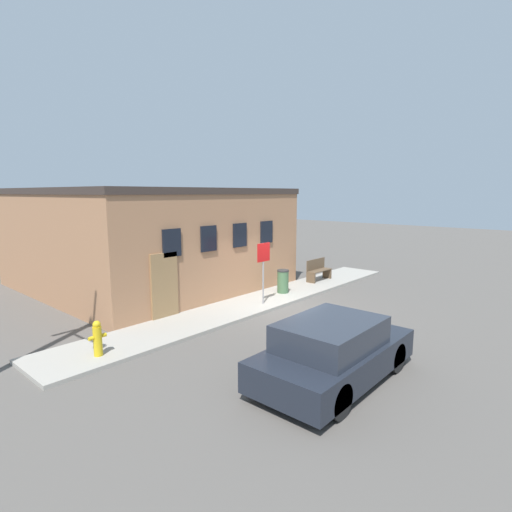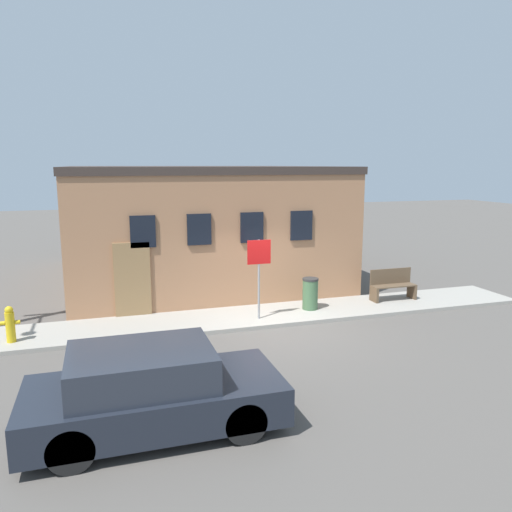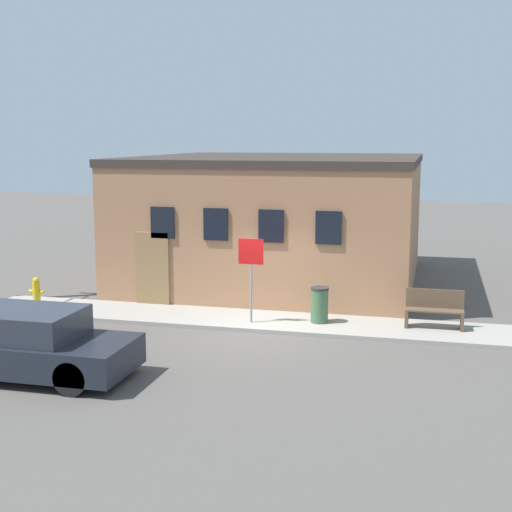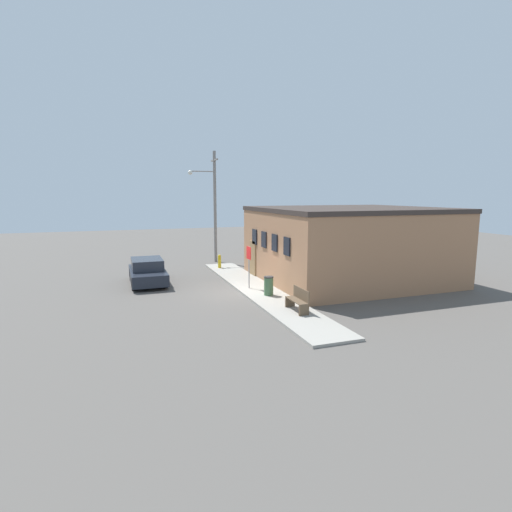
# 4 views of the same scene
# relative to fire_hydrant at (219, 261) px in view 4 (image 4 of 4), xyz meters

# --- Properties ---
(ground_plane) EXTENTS (80.00, 80.00, 0.00)m
(ground_plane) POSITION_rel_fire_hydrant_xyz_m (6.56, -0.64, -0.56)
(ground_plane) COLOR #56514C
(sidewalk) EXTENTS (16.20, 2.01, 0.11)m
(sidewalk) POSITION_rel_fire_hydrant_xyz_m (6.56, 0.36, -0.50)
(sidewalk) COLOR #9E998E
(sidewalk) RESTS_ON ground
(brick_building) EXTENTS (9.14, 9.99, 4.26)m
(brick_building) POSITION_rel_fire_hydrant_xyz_m (5.68, 6.30, 1.58)
(brick_building) COLOR #A87551
(brick_building) RESTS_ON ground
(fire_hydrant) EXTENTS (0.45, 0.21, 0.89)m
(fire_hydrant) POSITION_rel_fire_hydrant_xyz_m (0.00, 0.00, 0.00)
(fire_hydrant) COLOR gold
(fire_hydrant) RESTS_ON sidewalk
(stop_sign) EXTENTS (0.66, 0.06, 2.21)m
(stop_sign) POSITION_rel_fire_hydrant_xyz_m (6.26, -0.02, 1.10)
(stop_sign) COLOR gray
(stop_sign) RESTS_ON sidewalk
(bench) EXTENTS (1.44, 0.44, 0.97)m
(bench) POSITION_rel_fire_hydrant_xyz_m (10.90, 0.62, 0.02)
(bench) COLOR brown
(bench) RESTS_ON sidewalk
(trash_bin) EXTENTS (0.47, 0.47, 0.93)m
(trash_bin) POSITION_rel_fire_hydrant_xyz_m (7.99, 0.42, 0.02)
(trash_bin) COLOR #426642
(trash_bin) RESTS_ON sidewalk
(utility_pole) EXTENTS (1.80, 2.04, 8.10)m
(utility_pole) POSITION_rel_fire_hydrant_xyz_m (-3.06, 0.35, 3.87)
(utility_pole) COLOR gray
(utility_pole) RESTS_ON ground
(parked_car) EXTENTS (4.16, 1.89, 1.40)m
(parked_car) POSITION_rel_fire_hydrant_xyz_m (2.85, -4.91, 0.12)
(parked_car) COLOR black
(parked_car) RESTS_ON ground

